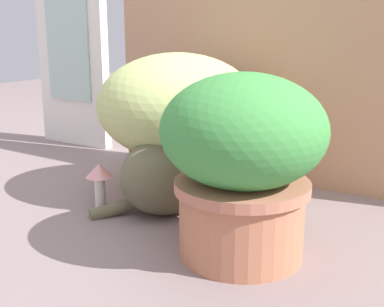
{
  "coord_description": "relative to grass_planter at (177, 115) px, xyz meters",
  "views": [
    {
      "loc": [
        0.79,
        -1.04,
        0.51
      ],
      "look_at": [
        0.09,
        0.03,
        0.18
      ],
      "focal_mm": 47.44,
      "sensor_mm": 36.0,
      "label": 1
    }
  ],
  "objects": [
    {
      "name": "grass_planter",
      "position": [
        0.0,
        0.0,
        0.0
      ],
      "size": [
        0.47,
        0.47,
        0.43
      ],
      "color": "#B06E3C",
      "rests_on": "ground"
    },
    {
      "name": "cat",
      "position": [
        0.07,
        -0.13,
        -0.12
      ],
      "size": [
        0.31,
        0.32,
        0.32
      ],
      "color": "#635F45",
      "rests_on": "ground"
    },
    {
      "name": "cardboard_backdrop",
      "position": [
        0.19,
        0.31,
        0.21
      ],
      "size": [
        1.25,
        0.03,
        0.91
      ],
      "primitive_type": "cube",
      "color": "tan",
      "rests_on": "ground"
    },
    {
      "name": "mushroom_ornament_pink",
      "position": [
        -0.11,
        -0.22,
        -0.15
      ],
      "size": [
        0.07,
        0.07,
        0.13
      ],
      "color": "silver",
      "rests_on": "ground"
    },
    {
      "name": "leafy_planter",
      "position": [
        0.35,
        -0.26,
        -0.02
      ],
      "size": [
        0.36,
        0.36,
        0.41
      ],
      "color": "#B87151",
      "rests_on": "ground"
    },
    {
      "name": "window_panel_white",
      "position": [
        -0.76,
        0.33,
        0.18
      ],
      "size": [
        0.37,
        0.05,
        0.85
      ],
      "color": "white",
      "rests_on": "ground"
    },
    {
      "name": "ground_plane",
      "position": [
        0.05,
        -0.16,
        -0.25
      ],
      "size": [
        6.0,
        6.0,
        0.0
      ],
      "primitive_type": "plane",
      "color": "gray"
    }
  ]
}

